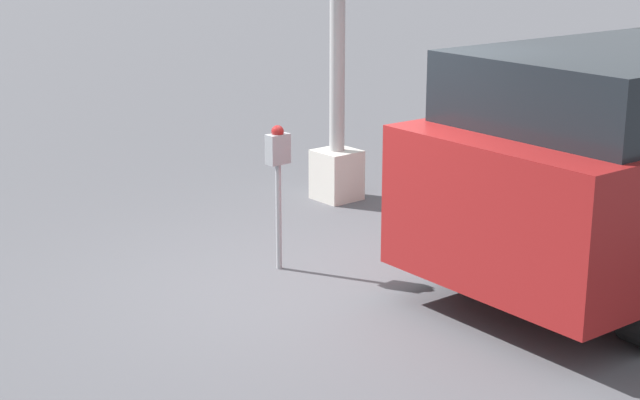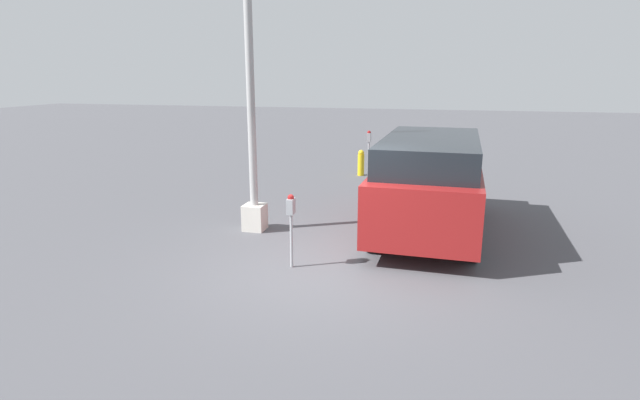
{
  "view_description": "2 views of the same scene",
  "coord_description": "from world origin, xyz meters",
  "px_view_note": "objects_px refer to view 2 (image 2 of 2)",
  "views": [
    {
      "loc": [
        -4.89,
        -5.94,
        2.97
      ],
      "look_at": [
        -0.5,
        -0.62,
        0.99
      ],
      "focal_mm": 55.0,
      "sensor_mm": 36.0,
      "label": 1
    },
    {
      "loc": [
        -7.66,
        -1.82,
        3.24
      ],
      "look_at": [
        0.05,
        0.1,
        1.21
      ],
      "focal_mm": 28.0,
      "sensor_mm": 36.0,
      "label": 2
    }
  ],
  "objects_px": {
    "lamp_post": "(252,144)",
    "fire_hydrant": "(361,163)",
    "parking_meter_far": "(369,145)",
    "parking_meter_near": "(291,214)",
    "parked_van": "(429,181)"
  },
  "relations": [
    {
      "from": "parking_meter_far",
      "to": "lamp_post",
      "type": "relative_size",
      "value": 0.28
    },
    {
      "from": "lamp_post",
      "to": "parked_van",
      "type": "height_order",
      "value": "lamp_post"
    },
    {
      "from": "fire_hydrant",
      "to": "parking_meter_far",
      "type": "bearing_deg",
      "value": -159.27
    },
    {
      "from": "parking_meter_near",
      "to": "fire_hydrant",
      "type": "bearing_deg",
      "value": -0.19
    },
    {
      "from": "parking_meter_near",
      "to": "parked_van",
      "type": "distance_m",
      "value": 3.41
    },
    {
      "from": "parking_meter_near",
      "to": "parking_meter_far",
      "type": "bearing_deg",
      "value": -3.19
    },
    {
      "from": "parking_meter_near",
      "to": "parking_meter_far",
      "type": "xyz_separation_m",
      "value": [
        7.13,
        -0.24,
        0.21
      ]
    },
    {
      "from": "parking_meter_near",
      "to": "lamp_post",
      "type": "distance_m",
      "value": 2.48
    },
    {
      "from": "lamp_post",
      "to": "fire_hydrant",
      "type": "height_order",
      "value": "lamp_post"
    },
    {
      "from": "lamp_post",
      "to": "fire_hydrant",
      "type": "relative_size",
      "value": 6.66
    },
    {
      "from": "fire_hydrant",
      "to": "parking_meter_near",
      "type": "bearing_deg",
      "value": -178.92
    },
    {
      "from": "parking_meter_far",
      "to": "parked_van",
      "type": "distance_m",
      "value": 4.91
    },
    {
      "from": "parking_meter_near",
      "to": "parked_van",
      "type": "bearing_deg",
      "value": -40.99
    },
    {
      "from": "lamp_post",
      "to": "parked_van",
      "type": "relative_size",
      "value": 1.1
    },
    {
      "from": "lamp_post",
      "to": "fire_hydrant",
      "type": "distance_m",
      "value": 6.6
    }
  ]
}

